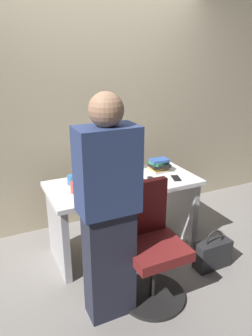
{
  "coord_description": "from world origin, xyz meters",
  "views": [
    {
      "loc": [
        -1.15,
        -2.47,
        1.84
      ],
      "look_at": [
        0.0,
        -0.05,
        0.87
      ],
      "focal_mm": 33.53,
      "sensor_mm": 36.0,
      "label": 1
    }
  ],
  "objects_px": {
    "person_at_desk": "(108,212)",
    "cup_by_monitor": "(72,180)",
    "cell_phone": "(176,178)",
    "keyboard": "(124,184)",
    "cup_near_keyboard": "(75,187)",
    "mouse": "(151,178)",
    "monitor": "(115,149)",
    "book_stack": "(159,165)",
    "handbag": "(213,254)",
    "desk": "(124,203)",
    "office_chair": "(150,248)"
  },
  "relations": [
    {
      "from": "person_at_desk",
      "to": "cup_by_monitor",
      "type": "height_order",
      "value": "person_at_desk"
    },
    {
      "from": "person_at_desk",
      "to": "cell_phone",
      "type": "bearing_deg",
      "value": 31.08
    },
    {
      "from": "keyboard",
      "to": "cup_near_keyboard",
      "type": "bearing_deg",
      "value": 174.24
    },
    {
      "from": "keyboard",
      "to": "cup_by_monitor",
      "type": "relative_size",
      "value": 5.05
    },
    {
      "from": "person_at_desk",
      "to": "cup_near_keyboard",
      "type": "xyz_separation_m",
      "value": [
        -0.04,
        0.66,
        -0.07
      ]
    },
    {
      "from": "mouse",
      "to": "cup_near_keyboard",
      "type": "xyz_separation_m",
      "value": [
        -0.73,
        0.03,
        0.03
      ]
    },
    {
      "from": "monitor",
      "to": "cup_near_keyboard",
      "type": "xyz_separation_m",
      "value": [
        -0.49,
        -0.26,
        -0.21
      ]
    },
    {
      "from": "person_at_desk",
      "to": "cup_near_keyboard",
      "type": "height_order",
      "value": "person_at_desk"
    },
    {
      "from": "monitor",
      "to": "cup_by_monitor",
      "type": "xyz_separation_m",
      "value": [
        -0.47,
        -0.06,
        -0.21
      ]
    },
    {
      "from": "book_stack",
      "to": "handbag",
      "type": "height_order",
      "value": "book_stack"
    },
    {
      "from": "monitor",
      "to": "cup_by_monitor",
      "type": "relative_size",
      "value": 6.34
    },
    {
      "from": "keyboard",
      "to": "cup_near_keyboard",
      "type": "distance_m",
      "value": 0.46
    },
    {
      "from": "person_at_desk",
      "to": "monitor",
      "type": "distance_m",
      "value": 1.04
    },
    {
      "from": "person_at_desk",
      "to": "cup_by_monitor",
      "type": "relative_size",
      "value": 19.24
    },
    {
      "from": "desk",
      "to": "cell_phone",
      "type": "bearing_deg",
      "value": -17.16
    },
    {
      "from": "person_at_desk",
      "to": "book_stack",
      "type": "relative_size",
      "value": 8.16
    },
    {
      "from": "office_chair",
      "to": "cup_by_monitor",
      "type": "bearing_deg",
      "value": 114.19
    },
    {
      "from": "monitor",
      "to": "handbag",
      "type": "xyz_separation_m",
      "value": [
        0.59,
        -0.84,
        -0.84
      ]
    },
    {
      "from": "mouse",
      "to": "office_chair",
      "type": "bearing_deg",
      "value": -119.27
    },
    {
      "from": "desk",
      "to": "person_at_desk",
      "type": "height_order",
      "value": "person_at_desk"
    },
    {
      "from": "person_at_desk",
      "to": "desk",
      "type": "bearing_deg",
      "value": 57.83
    },
    {
      "from": "monitor",
      "to": "keyboard",
      "type": "distance_m",
      "value": 0.39
    },
    {
      "from": "cup_near_keyboard",
      "to": "book_stack",
      "type": "bearing_deg",
      "value": 9.0
    },
    {
      "from": "person_at_desk",
      "to": "office_chair",
      "type": "bearing_deg",
      "value": 5.52
    },
    {
      "from": "person_at_desk",
      "to": "monitor",
      "type": "relative_size",
      "value": 3.03
    },
    {
      "from": "desk",
      "to": "cup_near_keyboard",
      "type": "height_order",
      "value": "cup_near_keyboard"
    },
    {
      "from": "mouse",
      "to": "cup_by_monitor",
      "type": "relative_size",
      "value": 1.17
    },
    {
      "from": "monitor",
      "to": "handbag",
      "type": "bearing_deg",
      "value": -54.76
    },
    {
      "from": "office_chair",
      "to": "monitor",
      "type": "bearing_deg",
      "value": 83.84
    },
    {
      "from": "desk",
      "to": "cell_phone",
      "type": "distance_m",
      "value": 0.56
    },
    {
      "from": "desk",
      "to": "cup_by_monitor",
      "type": "relative_size",
      "value": 16.68
    },
    {
      "from": "handbag",
      "to": "cup_near_keyboard",
      "type": "bearing_deg",
      "value": 152.04
    },
    {
      "from": "cup_near_keyboard",
      "to": "book_stack",
      "type": "relative_size",
      "value": 0.5
    },
    {
      "from": "cup_by_monitor",
      "to": "book_stack",
      "type": "relative_size",
      "value": 0.42
    },
    {
      "from": "book_stack",
      "to": "person_at_desk",
      "type": "bearing_deg",
      "value": -137.7
    },
    {
      "from": "mouse",
      "to": "cell_phone",
      "type": "xyz_separation_m",
      "value": [
        0.24,
        -0.07,
        -0.01
      ]
    },
    {
      "from": "keyboard",
      "to": "handbag",
      "type": "xyz_separation_m",
      "value": [
        0.63,
        -0.54,
        -0.59
      ]
    },
    {
      "from": "office_chair",
      "to": "cup_near_keyboard",
      "type": "bearing_deg",
      "value": 122.45
    },
    {
      "from": "book_stack",
      "to": "handbag",
      "type": "relative_size",
      "value": 0.53
    },
    {
      "from": "person_at_desk",
      "to": "book_stack",
      "type": "bearing_deg",
      "value": 42.3
    },
    {
      "from": "office_chair",
      "to": "handbag",
      "type": "relative_size",
      "value": 2.49
    },
    {
      "from": "monitor",
      "to": "keyboard",
      "type": "height_order",
      "value": "monitor"
    },
    {
      "from": "keyboard",
      "to": "mouse",
      "type": "distance_m",
      "value": 0.28
    },
    {
      "from": "book_stack",
      "to": "handbag",
      "type": "xyz_separation_m",
      "value": [
        0.16,
        -0.72,
        -0.65
      ]
    },
    {
      "from": "mouse",
      "to": "handbag",
      "type": "height_order",
      "value": "mouse"
    },
    {
      "from": "handbag",
      "to": "book_stack",
      "type": "bearing_deg",
      "value": 102.29
    },
    {
      "from": "monitor",
      "to": "cell_phone",
      "type": "relative_size",
      "value": 3.75
    },
    {
      "from": "monitor",
      "to": "desk",
      "type": "bearing_deg",
      "value": -92.03
    },
    {
      "from": "office_chair",
      "to": "cup_near_keyboard",
      "type": "xyz_separation_m",
      "value": [
        -0.4,
        0.63,
        0.34
      ]
    },
    {
      "from": "cup_by_monitor",
      "to": "book_stack",
      "type": "bearing_deg",
      "value": -3.1
    }
  ]
}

